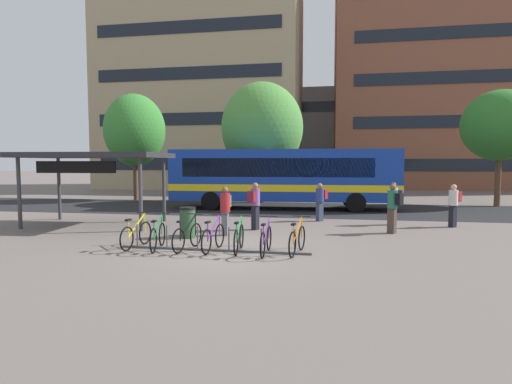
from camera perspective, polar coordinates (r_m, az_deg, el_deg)
name	(u,v)px	position (r m, az deg, el deg)	size (l,w,h in m)	color
ground	(230,251)	(11.68, -3.60, -8.26)	(200.00, 200.00, 0.00)	#6B605B
bus_lane_asphalt	(276,209)	(22.15, 2.84, -2.35)	(80.00, 7.20, 0.01)	#232326
city_bus	(284,176)	(21.98, 4.00, 2.23)	(12.12, 3.09, 3.20)	#14389E
bike_rack	(213,248)	(11.69, -6.03, -7.79)	(5.56, 0.16, 0.70)	#47474C
parked_bicycle_yellow_0	(136,235)	(12.56, -16.44, -5.77)	(0.52, 1.72, 0.99)	black
parked_bicycle_green_1	(158,236)	(12.15, -13.60, -6.04)	(0.52, 1.71, 0.99)	black
parked_bicycle_black_2	(187,237)	(11.91, -9.59, -6.19)	(0.52, 1.71, 0.99)	black
parked_bicycle_purple_3	(213,237)	(11.67, -6.01, -6.36)	(0.52, 1.72, 0.99)	black
parked_bicycle_green_4	(239,238)	(11.51, -2.42, -6.50)	(0.52, 1.72, 0.99)	black
parked_bicycle_purple_5	(266,240)	(11.20, 1.41, -6.79)	(0.52, 1.72, 0.99)	black
parked_bicycle_orange_6	(297,240)	(11.30, 5.80, -6.71)	(0.53, 1.70, 0.99)	black
transit_shelter	(95,158)	(17.46, -21.70, 4.51)	(5.75, 3.68, 2.90)	#38383D
commuter_navy_pack_0	(394,200)	(17.24, 18.80, -1.13)	(0.59, 0.45, 1.72)	#565660
commuter_maroon_pack_1	(255,203)	(15.11, -0.17, -1.50)	(0.48, 0.60, 1.77)	black
commuter_red_pack_2	(454,202)	(17.53, 25.99, -1.33)	(0.59, 0.58, 1.67)	black
commuter_black_pack_3	(393,205)	(15.14, 18.68, -1.75)	(0.60, 0.56, 1.75)	#47382D
commuter_red_pack_4	(320,199)	(17.62, 9.02, -1.01)	(0.58, 0.59, 1.63)	#2D3851
commuter_olive_pack_5	(225,207)	(14.03, -4.31, -2.18)	(0.34, 0.52, 1.68)	#565660
trash_bin	(188,222)	(13.78, -9.57, -4.21)	(0.55, 0.55, 1.03)	#284C2D
street_tree_0	(135,130)	(28.29, -16.65, 8.29)	(3.99, 3.99, 7.02)	brown
street_tree_1	(262,128)	(25.65, 0.87, 8.97)	(5.09, 5.09, 7.49)	brown
street_tree_2	(500,126)	(27.08, 31.04, 7.99)	(4.17, 4.17, 6.61)	brown
building_left_wing	(205,89)	(42.78, -7.20, 14.17)	(19.15, 10.94, 19.95)	tan
building_right_wing	(470,72)	(47.19, 27.76, 14.64)	(26.31, 11.45, 22.97)	brown
building_centre_block	(292,140)	(50.62, 5.04, 7.31)	(16.11, 11.69, 10.63)	gray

